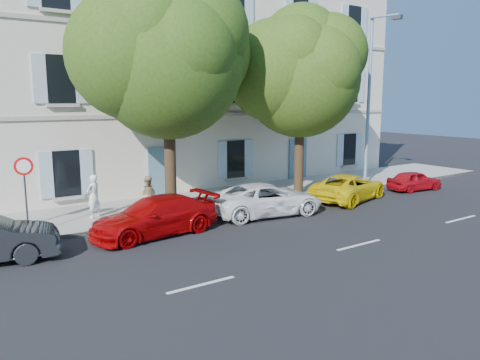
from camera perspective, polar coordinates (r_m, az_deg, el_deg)
ground at (r=18.91m, az=5.17°, el=-4.84°), size 90.00×90.00×0.00m
sidewalk at (r=22.40m, az=-2.08°, el=-2.29°), size 36.00×4.50×0.15m
kerb at (r=20.64m, az=1.15°, el=-3.32°), size 36.00×0.16×0.16m
building at (r=26.97m, az=-8.85°, el=12.32°), size 28.00×7.00×12.00m
car_red_coupe at (r=16.87m, az=-10.37°, el=-4.38°), size 4.85×2.36×1.36m
car_white_coupe at (r=19.48m, az=3.23°, el=-2.35°), size 5.10×2.92×1.34m
car_yellow_supercar at (r=22.87m, az=13.11°, el=-0.86°), size 4.98×3.29×1.27m
car_red_hatchback at (r=26.39m, az=20.48°, el=-0.06°), size 3.24×1.64×1.06m
tree_left at (r=19.28m, az=-8.82°, el=13.81°), size 6.02×6.02×9.32m
tree_right at (r=23.03m, az=7.40°, el=12.16°), size 5.66×5.66×8.72m
road_sign at (r=17.51m, az=-24.78°, el=0.10°), size 0.62×0.18×2.69m
street_lamp at (r=26.20m, az=15.75°, el=10.30°), size 0.44×1.89×8.83m
pedestrian_a at (r=19.27m, az=-17.43°, el=-1.90°), size 0.75×0.66×1.71m
pedestrian_b at (r=19.29m, az=-11.19°, el=-1.83°), size 0.97×0.95×1.58m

